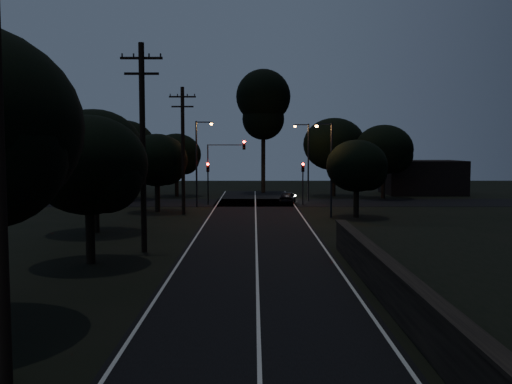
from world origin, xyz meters
name	(u,v)px	position (x,y,z in m)	size (l,w,h in m)	color
ground	(259,353)	(0.00, 0.00, 0.00)	(160.00, 160.00, 0.00)	black
road_surface	(256,216)	(0.00, 31.12, 0.01)	(60.00, 70.00, 0.03)	black
retaining_wall	(497,300)	(7.74, 3.00, 0.62)	(6.93, 26.00, 1.60)	black
utility_pole_mid	(143,144)	(-6.00, 15.00, 5.74)	(2.20, 0.30, 11.00)	black
utility_pole_far	(183,148)	(-6.00, 32.00, 5.48)	(2.20, 0.30, 10.50)	black
tree_left_b	(92,168)	(-7.80, 11.89, 4.61)	(5.60, 5.60, 7.12)	black
tree_left_c	(97,153)	(-10.27, 21.87, 5.20)	(6.36, 6.36, 8.04)	black
tree_left_d	(159,161)	(-8.31, 33.89, 4.36)	(5.31, 5.31, 6.74)	black
tree_far_nw	(178,156)	(-8.80, 49.89, 4.63)	(5.64, 5.64, 7.15)	black
tree_far_w	(126,148)	(-13.77, 45.87, 5.50)	(6.64, 6.64, 8.46)	black
tree_far_ne	(336,146)	(9.25, 49.86, 5.77)	(7.05, 7.05, 8.92)	black
tree_far_e	(386,151)	(14.22, 46.87, 5.20)	(6.32, 6.32, 8.02)	black
tree_right_a	(359,167)	(8.17, 29.90, 4.00)	(4.86, 4.86, 6.18)	black
tall_pine	(263,104)	(1.00, 55.00, 10.86)	(6.63, 6.63, 15.07)	black
building_left	(86,176)	(-20.00, 52.00, 2.20)	(10.00, 8.00, 4.40)	black
building_right	(422,177)	(20.00, 53.00, 2.00)	(9.00, 7.00, 4.00)	black
signal_left	(208,176)	(-4.60, 39.99, 2.84)	(0.28, 0.35, 4.10)	black
signal_right	(303,176)	(4.60, 39.99, 2.84)	(0.28, 0.35, 4.10)	black
signal_mast	(225,160)	(-2.91, 39.99, 4.34)	(3.70, 0.35, 6.25)	black
streetlight_a	(198,157)	(-5.31, 38.00, 4.64)	(1.66, 0.26, 8.00)	black
streetlight_b	(306,156)	(5.31, 44.00, 4.64)	(1.66, 0.26, 8.00)	black
streetlight_c	(329,163)	(5.83, 30.00, 4.35)	(1.46, 0.26, 7.50)	black
car	(287,197)	(3.20, 41.43, 0.61)	(1.43, 3.55, 1.21)	black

